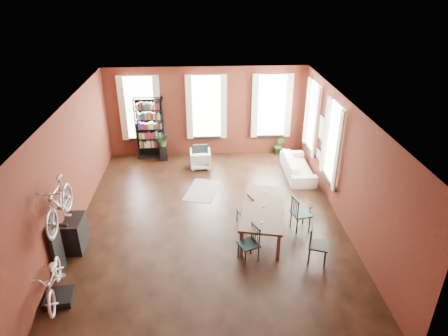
{
  "coord_description": "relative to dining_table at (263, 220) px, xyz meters",
  "views": [
    {
      "loc": [
        -0.14,
        -9.01,
        6.11
      ],
      "look_at": [
        0.4,
        0.6,
        1.31
      ],
      "focal_mm": 32.0,
      "sensor_mm": 36.0,
      "label": 1
    }
  ],
  "objects": [
    {
      "name": "bicycle_floor",
      "position": [
        -4.52,
        -2.16,
        0.56
      ],
      "size": [
        0.7,
        0.92,
        1.56
      ],
      "primitive_type": "imported",
      "rotation": [
        0.0,
        0.0,
        0.2
      ],
      "color": "white",
      "rests_on": "bike_trainer"
    },
    {
      "name": "cream_sofa",
      "position": [
        1.61,
        3.15,
        0.02
      ],
      "size": [
        0.61,
        2.08,
        0.81
      ],
      "primitive_type": "imported",
      "rotation": [
        0.0,
        0.0,
        1.57
      ],
      "color": "beige",
      "rests_on": "ground"
    },
    {
      "name": "console_table",
      "position": [
        -4.62,
        -0.35,
        0.02
      ],
      "size": [
        0.4,
        0.8,
        0.8
      ],
      "primitive_type": "cube",
      "color": "black",
      "rests_on": "ground"
    },
    {
      "name": "bike_trainer",
      "position": [
        -4.51,
        -2.15,
        -0.31
      ],
      "size": [
        0.59,
        0.59,
        0.16
      ],
      "primitive_type": "cube",
      "rotation": [
        0.0,
        0.0,
        0.1
      ],
      "color": "black",
      "rests_on": "ground"
    },
    {
      "name": "bike_wall_rack",
      "position": [
        -4.74,
        -1.25,
        0.27
      ],
      "size": [
        0.16,
        0.6,
        1.3
      ],
      "primitive_type": "cube",
      "color": "black",
      "rests_on": "ground"
    },
    {
      "name": "room",
      "position": [
        -1.09,
        1.17,
        1.75
      ],
      "size": [
        9.0,
        9.04,
        3.22
      ],
      "color": "black",
      "rests_on": "ground"
    },
    {
      "name": "plant_by_sofa",
      "position": [
        1.29,
        4.85,
        -0.23
      ],
      "size": [
        0.52,
        0.74,
        0.3
      ],
      "primitive_type": "imported",
      "rotation": [
        0.0,
        0.0,
        -0.25
      ],
      "color": "#2B5A24",
      "rests_on": "ground"
    },
    {
      "name": "plant_on_stand",
      "position": [
        -2.89,
        4.6,
        0.34
      ],
      "size": [
        0.59,
        0.63,
        0.41
      ],
      "primitive_type": "imported",
      "rotation": [
        0.0,
        0.0,
        -0.24
      ],
      "color": "#2C5020",
      "rests_on": "plant_stand"
    },
    {
      "name": "dining_chair_d",
      "position": [
        0.99,
        0.09,
        0.09
      ],
      "size": [
        0.53,
        0.53,
        0.95
      ],
      "primitive_type": "cube",
      "rotation": [
        0.0,
        0.0,
        1.8
      ],
      "color": "#1A3A38",
      "rests_on": "ground"
    },
    {
      "name": "bicycle_hung",
      "position": [
        -4.49,
        -1.25,
        1.75
      ],
      "size": [
        0.47,
        1.0,
        1.66
      ],
      "primitive_type": "imported",
      "color": "#A5A8AD",
      "rests_on": "bike_wall_rack"
    },
    {
      "name": "plant_stand",
      "position": [
        -2.91,
        4.58,
        -0.13
      ],
      "size": [
        0.29,
        0.29,
        0.51
      ],
      "primitive_type": "cube",
      "rotation": [
        0.0,
        0.0,
        0.14
      ],
      "color": "black",
      "rests_on": "ground"
    },
    {
      "name": "white_armchair",
      "position": [
        -1.6,
        3.9,
        -0.04
      ],
      "size": [
        0.69,
        0.65,
        0.69
      ],
      "primitive_type": "imported",
      "rotation": [
        0.0,
        0.0,
        3.18
      ],
      "color": "silver",
      "rests_on": "ground"
    },
    {
      "name": "plant_small",
      "position": [
        1.42,
        0.77,
        -0.32
      ],
      "size": [
        0.4,
        0.4,
        0.13
      ],
      "primitive_type": "imported",
      "rotation": [
        0.0,
        0.0,
        0.81
      ],
      "color": "#2E6026",
      "rests_on": "ground"
    },
    {
      "name": "dining_chair_a",
      "position": [
        -0.5,
        -1.08,
        0.08
      ],
      "size": [
        0.55,
        0.55,
        0.92
      ],
      "primitive_type": "cube",
      "rotation": [
        0.0,
        0.0,
        -1.17
      ],
      "color": "#1C3D3C",
      "rests_on": "ground"
    },
    {
      "name": "striped_rug",
      "position": [
        -1.53,
        2.26,
        -0.38
      ],
      "size": [
        1.25,
        1.61,
        0.01
      ],
      "primitive_type": "cube",
      "rotation": [
        0.0,
        0.0,
        -0.28
      ],
      "color": "black",
      "rests_on": "ground"
    },
    {
      "name": "dining_chair_b",
      "position": [
        -0.43,
        0.42,
        0.02
      ],
      "size": [
        0.47,
        0.47,
        0.8
      ],
      "primitive_type": "cube",
      "rotation": [
        0.0,
        0.0,
        -1.23
      ],
      "color": "black",
      "rests_on": "ground"
    },
    {
      "name": "dining_table",
      "position": [
        0.0,
        0.0,
        0.0
      ],
      "size": [
        1.49,
        2.42,
        0.77
      ],
      "primitive_type": "cube",
      "rotation": [
        0.0,
        0.0,
        -0.22
      ],
      "color": "brown",
      "rests_on": "ground"
    },
    {
      "name": "bookshelf",
      "position": [
        -3.34,
        4.85,
        0.72
      ],
      "size": [
        1.0,
        0.32,
        2.2
      ],
      "primitive_type": "cube",
      "color": "black",
      "rests_on": "ground"
    },
    {
      "name": "dining_chair_c",
      "position": [
        1.09,
        -1.22,
        0.09
      ],
      "size": [
        0.56,
        0.56,
        0.95
      ],
      "primitive_type": "cube",
      "rotation": [
        0.0,
        0.0,
        1.23
      ],
      "color": "#21301C",
      "rests_on": "ground"
    }
  ]
}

